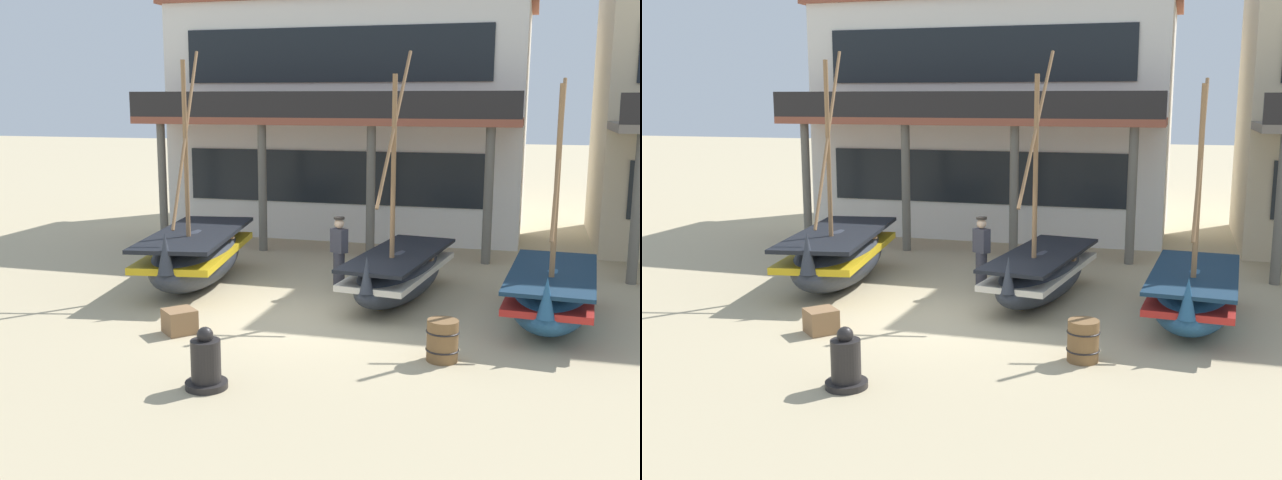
% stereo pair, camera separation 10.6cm
% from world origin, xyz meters
% --- Properties ---
extents(ground_plane, '(120.00, 120.00, 0.00)m').
position_xyz_m(ground_plane, '(0.00, 0.00, 0.00)').
color(ground_plane, tan).
extents(fishing_boat_near_left, '(1.84, 4.09, 4.66)m').
position_xyz_m(fishing_boat_near_left, '(4.62, 1.02, 0.58)').
color(fishing_boat_near_left, '#23517A').
rests_on(fishing_boat_near_left, ground).
extents(fishing_boat_centre_large, '(2.49, 4.85, 5.34)m').
position_xyz_m(fishing_boat_centre_large, '(-3.29, 1.99, 0.69)').
color(fishing_boat_centre_large, '#2D333D').
rests_on(fishing_boat_centre_large, ground).
extents(fishing_boat_far_right, '(1.96, 4.38, 5.26)m').
position_xyz_m(fishing_boat_far_right, '(1.50, 1.95, 0.58)').
color(fishing_boat_far_right, '#2D333D').
rests_on(fishing_boat_far_right, ground).
extents(fisherman_by_hull, '(0.42, 0.37, 1.68)m').
position_xyz_m(fisherman_by_hull, '(0.07, 2.31, 0.83)').
color(fisherman_by_hull, '#33333D').
rests_on(fisherman_by_hull, ground).
extents(capstan_winch, '(0.65, 0.65, 0.95)m').
position_xyz_m(capstan_winch, '(-0.39, -3.81, 0.37)').
color(capstan_winch, black).
rests_on(capstan_winch, ground).
extents(wooden_barrel, '(0.56, 0.56, 0.70)m').
position_xyz_m(wooden_barrel, '(2.87, -1.66, 0.35)').
color(wooden_barrel, brown).
rests_on(wooden_barrel, ground).
extents(cargo_crate, '(0.76, 0.76, 0.45)m').
position_xyz_m(cargo_crate, '(-1.98, -1.50, 0.22)').
color(cargo_crate, olive).
rests_on(cargo_crate, ground).
extents(harbor_building_main, '(11.32, 8.61, 7.42)m').
position_xyz_m(harbor_building_main, '(-1.59, 11.03, 3.72)').
color(harbor_building_main, white).
rests_on(harbor_building_main, ground).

